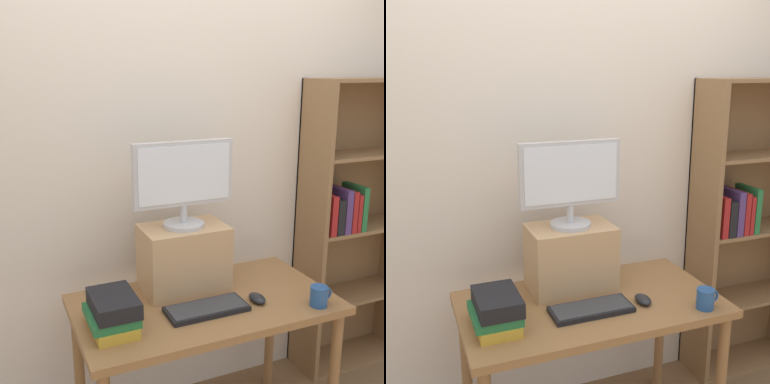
{
  "view_description": "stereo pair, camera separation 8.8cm",
  "coord_description": "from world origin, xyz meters",
  "views": [
    {
      "loc": [
        -0.85,
        -1.81,
        1.8
      ],
      "look_at": [
        -0.04,
        0.06,
        1.27
      ],
      "focal_mm": 45.0,
      "sensor_mm": 36.0,
      "label": 1
    },
    {
      "loc": [
        -0.77,
        -1.84,
        1.8
      ],
      "look_at": [
        -0.04,
        0.06,
        1.27
      ],
      "focal_mm": 45.0,
      "sensor_mm": 36.0,
      "label": 2
    }
  ],
  "objects": [
    {
      "name": "coffee_mug",
      "position": [
        0.45,
        -0.24,
        0.82
      ],
      "size": [
        0.11,
        0.08,
        0.09
      ],
      "color": "#234C84",
      "rests_on": "desk"
    },
    {
      "name": "bookshelf_unit",
      "position": [
        1.13,
        0.33,
        0.9
      ],
      "size": [
        0.72,
        0.28,
        1.75
      ],
      "color": "olive",
      "rests_on": "ground_plane"
    },
    {
      "name": "book_stack",
      "position": [
        -0.45,
        -0.07,
        0.85
      ],
      "size": [
        0.19,
        0.27,
        0.15
      ],
      "color": "gold",
      "rests_on": "desk"
    },
    {
      "name": "desk",
      "position": [
        0.0,
        0.0,
        0.67
      ],
      "size": [
        1.18,
        0.65,
        0.77
      ],
      "color": "olive",
      "rests_on": "ground_plane"
    },
    {
      "name": "keyboard",
      "position": [
        -0.04,
        -0.09,
        0.79
      ],
      "size": [
        0.36,
        0.15,
        0.02
      ],
      "color": "black",
      "rests_on": "desk"
    },
    {
      "name": "riser_box",
      "position": [
        -0.04,
        0.16,
        0.93
      ],
      "size": [
        0.4,
        0.26,
        0.31
      ],
      "color": "tan",
      "rests_on": "desk"
    },
    {
      "name": "computer_mouse",
      "position": [
        0.21,
        -0.1,
        0.79
      ],
      "size": [
        0.06,
        0.1,
        0.04
      ],
      "color": "black",
      "rests_on": "desk"
    },
    {
      "name": "back_wall",
      "position": [
        0.0,
        0.49,
        1.3
      ],
      "size": [
        7.0,
        0.08,
        2.6
      ],
      "color": "beige",
      "rests_on": "ground_plane"
    },
    {
      "name": "computer_monitor",
      "position": [
        -0.04,
        0.16,
        1.31
      ],
      "size": [
        0.48,
        0.19,
        0.4
      ],
      "color": "#B7B7BA",
      "rests_on": "riser_box"
    }
  ]
}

